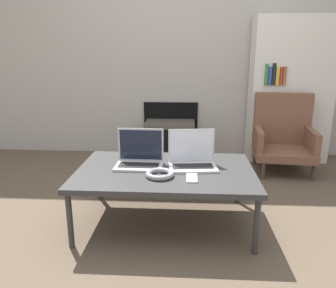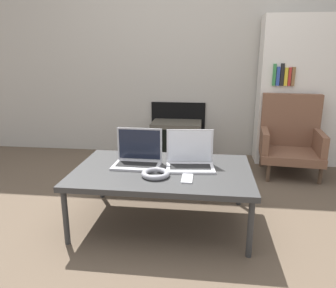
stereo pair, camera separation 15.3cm
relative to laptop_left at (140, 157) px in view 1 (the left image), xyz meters
name	(u,v)px [view 1 (the left image)]	position (x,y,z in m)	size (l,w,h in m)	color
ground_plane	(163,240)	(0.19, -0.31, -0.46)	(14.00, 14.00, 0.00)	brown
wall_back	(175,42)	(0.19, 1.65, 0.83)	(7.00, 0.08, 2.60)	#ADA89E
table	(165,173)	(0.19, -0.07, -0.09)	(1.21, 0.78, 0.40)	#333333
laptop_left	(140,157)	(0.00, 0.00, 0.00)	(0.33, 0.22, 0.26)	#B2B2B7
laptop_right	(192,158)	(0.37, 0.00, 0.00)	(0.35, 0.25, 0.26)	silver
headphones	(160,174)	(0.16, -0.21, -0.04)	(0.18, 0.18, 0.03)	gray
phone	(192,178)	(0.37, -0.23, -0.06)	(0.07, 0.15, 0.01)	silver
tv	(170,140)	(0.14, 1.41, -0.25)	(0.55, 0.39, 0.42)	#4C473D
armchair	(283,135)	(1.31, 1.12, -0.09)	(0.62, 0.58, 0.78)	brown
bookshelf	(290,91)	(1.44, 1.45, 0.31)	(0.85, 0.32, 1.54)	silver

